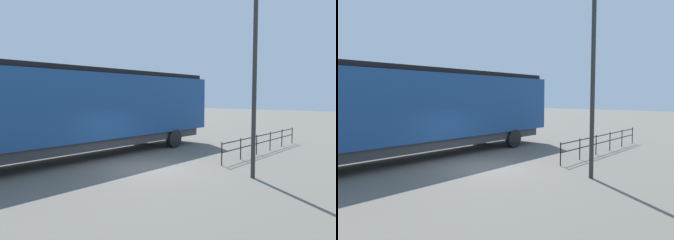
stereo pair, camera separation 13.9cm
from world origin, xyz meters
TOP-DOWN VIEW (x-y plane):
  - ground_plane at (0.00, 0.00)m, footprint 120.00×120.00m
  - locomotive at (-3.94, 0.24)m, footprint 3.11×16.65m
  - lamp_post at (4.20, 1.36)m, footprint 0.54×0.54m
  - platform_fence at (2.21, 6.88)m, footprint 0.05×8.83m

SIDE VIEW (x-z plane):
  - ground_plane at x=0.00m, z-range 0.00..0.00m
  - platform_fence at x=2.21m, z-range 0.16..1.19m
  - locomotive at x=-3.94m, z-range 0.25..4.60m
  - lamp_post at x=4.20m, z-range 1.48..8.61m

